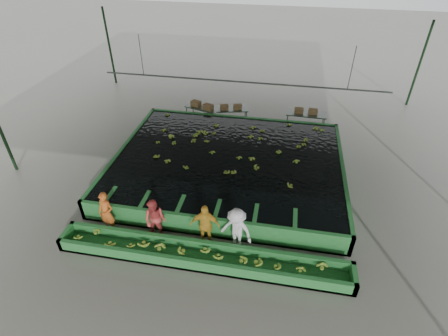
% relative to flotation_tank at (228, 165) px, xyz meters
% --- Properties ---
extents(ground, '(80.00, 80.00, 0.00)m').
position_rel_flotation_tank_xyz_m(ground, '(0.00, -1.50, -0.45)').
color(ground, gray).
rests_on(ground, ground).
extents(shed_roof, '(20.00, 22.00, 0.04)m').
position_rel_flotation_tank_xyz_m(shed_roof, '(0.00, -1.50, 4.55)').
color(shed_roof, '#949494').
rests_on(shed_roof, shed_posts).
extents(shed_posts, '(20.00, 22.00, 5.00)m').
position_rel_flotation_tank_xyz_m(shed_posts, '(0.00, -1.50, 2.05)').
color(shed_posts, black).
rests_on(shed_posts, ground).
extents(flotation_tank, '(10.00, 8.00, 0.90)m').
position_rel_flotation_tank_xyz_m(flotation_tank, '(0.00, 0.00, 0.00)').
color(flotation_tank, '#297634').
rests_on(flotation_tank, ground).
extents(tank_water, '(9.70, 7.70, 0.00)m').
position_rel_flotation_tank_xyz_m(tank_water, '(0.00, -0.00, 0.40)').
color(tank_water, black).
rests_on(tank_water, flotation_tank).
extents(sorting_trough, '(10.00, 1.00, 0.50)m').
position_rel_flotation_tank_xyz_m(sorting_trough, '(0.00, -5.10, -0.20)').
color(sorting_trough, '#297634').
rests_on(sorting_trough, ground).
extents(cableway_rail, '(0.08, 0.08, 14.00)m').
position_rel_flotation_tank_xyz_m(cableway_rail, '(0.00, 3.50, 2.55)').
color(cableway_rail, '#59605B').
rests_on(cableway_rail, shed_roof).
extents(rail_hanger_left, '(0.04, 0.04, 2.00)m').
position_rel_flotation_tank_xyz_m(rail_hanger_left, '(-5.00, 3.50, 3.55)').
color(rail_hanger_left, '#59605B').
rests_on(rail_hanger_left, shed_roof).
extents(rail_hanger_right, '(0.04, 0.04, 2.00)m').
position_rel_flotation_tank_xyz_m(rail_hanger_right, '(5.00, 3.50, 3.55)').
color(rail_hanger_right, '#59605B').
rests_on(rail_hanger_right, shed_roof).
extents(worker_a, '(0.69, 0.52, 1.71)m').
position_rel_flotation_tank_xyz_m(worker_a, '(-3.69, -4.30, 0.41)').
color(worker_a, '#D46021').
rests_on(worker_a, ground).
extents(worker_b, '(0.87, 0.70, 1.67)m').
position_rel_flotation_tank_xyz_m(worker_b, '(-1.85, -4.30, 0.38)').
color(worker_b, '#D34442').
rests_on(worker_b, ground).
extents(worker_c, '(1.07, 0.53, 1.76)m').
position_rel_flotation_tank_xyz_m(worker_c, '(-0.05, -4.30, 0.43)').
color(worker_c, gold).
rests_on(worker_c, ground).
extents(worker_d, '(1.28, 0.96, 1.76)m').
position_rel_flotation_tank_xyz_m(worker_d, '(1.05, -4.30, 0.43)').
color(worker_d, white).
rests_on(worker_d, ground).
extents(packing_table_left, '(2.13, 1.36, 0.90)m').
position_rel_flotation_tank_xyz_m(packing_table_left, '(-2.26, 4.67, 0.00)').
color(packing_table_left, '#59605B').
rests_on(packing_table_left, ground).
extents(packing_table_mid, '(2.11, 1.23, 0.90)m').
position_rel_flotation_tank_xyz_m(packing_table_mid, '(-0.74, 4.78, -0.00)').
color(packing_table_mid, '#59605B').
rests_on(packing_table_mid, ground).
extents(packing_table_right, '(2.16, 0.92, 0.97)m').
position_rel_flotation_tank_xyz_m(packing_table_right, '(3.40, 4.84, 0.04)').
color(packing_table_right, '#59605B').
rests_on(packing_table_right, ground).
extents(box_stack_left, '(1.39, 0.84, 0.29)m').
position_rel_flotation_tank_xyz_m(box_stack_left, '(-2.29, 4.59, 0.45)').
color(box_stack_left, brown).
rests_on(box_stack_left, packing_table_left).
extents(box_stack_mid, '(1.23, 0.60, 0.26)m').
position_rel_flotation_tank_xyz_m(box_stack_mid, '(-0.68, 4.70, 0.45)').
color(box_stack_mid, brown).
rests_on(box_stack_mid, packing_table_mid).
extents(box_stack_right, '(1.21, 0.36, 0.26)m').
position_rel_flotation_tank_xyz_m(box_stack_right, '(3.37, 4.81, 0.52)').
color(box_stack_right, brown).
rests_on(box_stack_right, packing_table_right).
extents(floating_bananas, '(8.45, 5.76, 0.12)m').
position_rel_flotation_tank_xyz_m(floating_bananas, '(0.00, 0.80, 0.40)').
color(floating_bananas, '#81A52F').
rests_on(floating_bananas, tank_water).
extents(trough_bananas, '(8.58, 0.57, 0.11)m').
position_rel_flotation_tank_xyz_m(trough_bananas, '(0.00, -5.10, -0.05)').
color(trough_bananas, '#81A52F').
rests_on(trough_bananas, sorting_trough).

